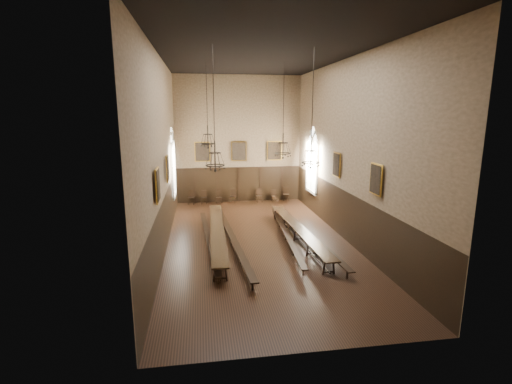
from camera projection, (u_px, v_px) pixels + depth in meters
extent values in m
cube|color=black|center=(258.00, 242.00, 18.76)|extent=(9.00, 18.00, 0.02)
cube|color=black|center=(258.00, 54.00, 16.89)|extent=(9.00, 18.00, 0.02)
cube|color=#917859|center=(239.00, 140.00, 26.54)|extent=(9.00, 0.02, 9.00)
cube|color=#917859|center=(314.00, 190.00, 9.11)|extent=(9.00, 0.02, 9.00)
cube|color=#917859|center=(162.00, 154.00, 17.16)|extent=(0.02, 18.00, 9.00)
cube|color=#917859|center=(347.00, 151.00, 18.48)|extent=(0.02, 18.00, 9.00)
cube|color=black|center=(217.00, 229.00, 18.38)|extent=(0.89, 9.68, 0.07)
cube|color=black|center=(299.00, 228.00, 18.72)|extent=(0.99, 9.10, 0.06)
cube|color=black|center=(209.00, 237.00, 18.15)|extent=(0.81, 9.37, 0.05)
cube|color=black|center=(232.00, 236.00, 18.25)|extent=(1.06, 10.78, 0.05)
cube|color=black|center=(286.00, 232.00, 18.92)|extent=(0.89, 9.36, 0.05)
cube|color=black|center=(308.00, 233.00, 18.82)|extent=(0.87, 9.90, 0.05)
cube|color=black|center=(191.00, 198.00, 26.39)|extent=(0.54, 0.54, 0.05)
cube|color=black|center=(191.00, 193.00, 26.52)|extent=(0.45, 0.14, 0.54)
cube|color=black|center=(204.00, 198.00, 26.49)|extent=(0.42, 0.42, 0.05)
cube|color=black|center=(204.00, 194.00, 26.61)|extent=(0.42, 0.04, 0.50)
cube|color=black|center=(219.00, 198.00, 26.63)|extent=(0.42, 0.42, 0.05)
cube|color=black|center=(219.00, 194.00, 26.75)|extent=(0.40, 0.07, 0.47)
cube|color=black|center=(233.00, 197.00, 26.79)|extent=(0.55, 0.55, 0.05)
cube|color=black|center=(233.00, 193.00, 26.92)|extent=(0.42, 0.18, 0.52)
cube|color=black|center=(259.00, 196.00, 27.07)|extent=(0.44, 0.44, 0.05)
cube|color=black|center=(259.00, 192.00, 27.20)|extent=(0.42, 0.06, 0.50)
cube|color=black|center=(274.00, 196.00, 27.22)|extent=(0.43, 0.43, 0.05)
cube|color=black|center=(274.00, 193.00, 27.33)|extent=(0.38, 0.09, 0.45)
cube|color=black|center=(286.00, 194.00, 27.42)|extent=(0.52, 0.52, 0.05)
cube|color=black|center=(286.00, 190.00, 27.55)|extent=(0.44, 0.13, 0.53)
cylinder|color=black|center=(207.00, 94.00, 19.65)|extent=(0.03, 0.03, 3.29)
torus|color=black|center=(208.00, 144.00, 20.19)|extent=(0.80, 0.80, 0.05)
torus|color=black|center=(208.00, 134.00, 20.09)|extent=(0.51, 0.51, 0.04)
cylinder|color=black|center=(208.00, 136.00, 20.11)|extent=(0.06, 0.06, 1.12)
cylinder|color=black|center=(284.00, 98.00, 19.98)|extent=(0.03, 0.03, 3.70)
torus|color=black|center=(283.00, 153.00, 20.59)|extent=(0.91, 0.91, 0.05)
torus|color=black|center=(283.00, 143.00, 20.47)|extent=(0.58, 0.58, 0.04)
cylinder|color=black|center=(283.00, 145.00, 20.49)|extent=(0.06, 0.06, 1.28)
cylinder|color=black|center=(213.00, 94.00, 14.82)|extent=(0.03, 0.03, 3.77)
torus|color=black|center=(215.00, 165.00, 15.42)|extent=(0.81, 0.81, 0.05)
torus|color=black|center=(215.00, 153.00, 15.31)|extent=(0.51, 0.51, 0.04)
cylinder|color=black|center=(215.00, 155.00, 15.33)|extent=(0.06, 0.06, 1.14)
cylinder|color=black|center=(313.00, 95.00, 15.44)|extent=(0.03, 0.03, 3.76)
torus|color=black|center=(311.00, 163.00, 16.03)|extent=(0.79, 0.79, 0.05)
torus|color=black|center=(311.00, 151.00, 15.93)|extent=(0.50, 0.50, 0.04)
cylinder|color=black|center=(311.00, 153.00, 15.95)|extent=(0.06, 0.06, 1.11)
cube|color=#B7872B|center=(202.00, 152.00, 26.20)|extent=(1.10, 0.12, 1.40)
cube|color=black|center=(202.00, 152.00, 26.20)|extent=(0.98, 0.02, 1.28)
cube|color=#B7872B|center=(239.00, 151.00, 26.58)|extent=(1.10, 0.12, 1.40)
cube|color=black|center=(239.00, 151.00, 26.58)|extent=(0.98, 0.02, 1.28)
cube|color=#B7872B|center=(274.00, 151.00, 26.96)|extent=(1.10, 0.12, 1.40)
cube|color=black|center=(274.00, 151.00, 26.96)|extent=(0.98, 0.02, 1.28)
cube|color=#B7872B|center=(167.00, 168.00, 18.32)|extent=(0.12, 1.00, 1.30)
cube|color=black|center=(167.00, 168.00, 18.32)|extent=(0.02, 0.88, 1.18)
cube|color=#B7872B|center=(158.00, 185.00, 13.96)|extent=(0.12, 1.00, 1.30)
cube|color=black|center=(158.00, 185.00, 13.96)|extent=(0.02, 0.88, 1.18)
cube|color=#B7872B|center=(337.00, 165.00, 19.59)|extent=(0.12, 1.00, 1.30)
cube|color=black|center=(337.00, 165.00, 19.59)|extent=(0.02, 0.88, 1.18)
cube|color=#B7872B|center=(376.00, 179.00, 15.24)|extent=(0.12, 1.00, 1.30)
cube|color=black|center=(376.00, 179.00, 15.24)|extent=(0.02, 0.88, 1.18)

